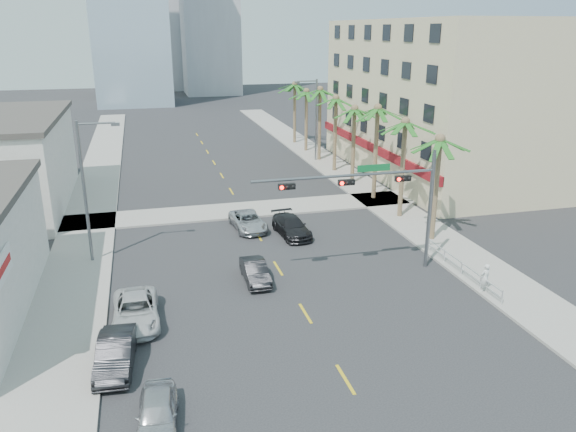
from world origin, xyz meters
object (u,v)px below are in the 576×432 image
(car_lane_left, at_px, (255,272))
(pedestrian, at_px, (485,278))
(car_parked_far, at_px, (136,311))
(car_parked_near, at_px, (157,413))
(car_parked_mid, at_px, (116,354))
(car_lane_center, at_px, (248,221))
(traffic_signal_mast, at_px, (382,192))
(car_lane_right, at_px, (291,226))

(car_lane_left, relative_size, pedestrian, 2.24)
(car_parked_far, xyz_separation_m, car_lane_left, (6.79, 3.33, -0.06))
(car_parked_near, relative_size, car_parked_mid, 0.87)
(car_lane_center, distance_m, pedestrian, 17.57)
(car_parked_mid, bearing_deg, pedestrian, 11.30)
(car_parked_mid, distance_m, car_lane_center, 18.50)
(car_lane_center, bearing_deg, pedestrian, -56.82)
(pedestrian, bearing_deg, car_parked_near, 8.75)
(car_parked_mid, relative_size, pedestrian, 2.56)
(car_parked_near, bearing_deg, car_lane_left, 67.27)
(car_parked_far, bearing_deg, car_lane_center, 56.64)
(car_lane_center, xyz_separation_m, pedestrian, (10.73, -13.91, 0.35))
(car_parked_mid, bearing_deg, car_lane_center, 65.72)
(traffic_signal_mast, height_order, car_lane_left, traffic_signal_mast)
(traffic_signal_mast, relative_size, car_parked_mid, 2.61)
(traffic_signal_mast, xyz_separation_m, car_lane_left, (-7.53, 0.60, -4.45))
(car_parked_mid, bearing_deg, car_lane_left, 47.85)
(car_parked_far, bearing_deg, car_parked_near, -85.07)
(car_lane_right, bearing_deg, pedestrian, -60.99)
(traffic_signal_mast, distance_m, car_parked_near, 18.04)
(car_parked_mid, height_order, car_parked_far, car_parked_mid)
(pedestrian, bearing_deg, car_lane_center, -63.95)
(traffic_signal_mast, bearing_deg, car_lane_right, 114.51)
(car_parked_mid, relative_size, car_lane_right, 0.92)
(car_parked_far, xyz_separation_m, car_lane_right, (10.86, 10.28, -0.00))
(traffic_signal_mast, relative_size, car_lane_center, 2.44)
(traffic_signal_mast, xyz_separation_m, pedestrian, (4.52, -4.30, -4.08))
(car_lane_center, bearing_deg, car_lane_right, -40.93)
(car_parked_mid, relative_size, car_lane_left, 1.15)
(car_lane_left, bearing_deg, traffic_signal_mast, -4.71)
(car_parked_mid, height_order, car_lane_right, car_parked_mid)
(car_parked_near, height_order, car_lane_right, car_lane_right)
(car_lane_left, relative_size, car_lane_right, 0.80)
(traffic_signal_mast, relative_size, car_lane_right, 2.40)
(car_lane_center, xyz_separation_m, car_lane_right, (2.77, -2.05, 0.04))
(car_parked_far, distance_m, car_lane_right, 14.96)
(traffic_signal_mast, relative_size, pedestrian, 6.68)
(car_parked_mid, distance_m, car_lane_right, 18.37)
(car_lane_center, bearing_deg, car_parked_far, -127.76)
(traffic_signal_mast, relative_size, car_parked_far, 2.28)
(car_lane_right, xyz_separation_m, pedestrian, (7.96, -11.86, 0.31))
(car_parked_near, distance_m, car_lane_left, 13.10)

